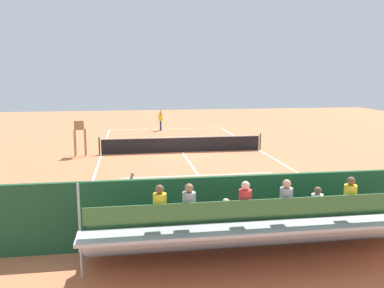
# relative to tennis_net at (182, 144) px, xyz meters

# --- Properties ---
(ground_plane) EXTENTS (60.00, 60.00, 0.00)m
(ground_plane) POSITION_rel_tennis_net_xyz_m (0.00, 0.00, -0.50)
(ground_plane) COLOR #CC7047
(court_line_markings) EXTENTS (10.10, 22.20, 0.01)m
(court_line_markings) POSITION_rel_tennis_net_xyz_m (0.00, -0.04, -0.50)
(court_line_markings) COLOR white
(court_line_markings) RESTS_ON ground
(tennis_net) EXTENTS (10.30, 0.10, 1.07)m
(tennis_net) POSITION_rel_tennis_net_xyz_m (0.00, 0.00, 0.00)
(tennis_net) COLOR black
(tennis_net) RESTS_ON ground
(backdrop_wall) EXTENTS (18.00, 0.16, 2.00)m
(backdrop_wall) POSITION_rel_tennis_net_xyz_m (0.00, 14.00, 0.50)
(backdrop_wall) COLOR #1E4C2D
(backdrop_wall) RESTS_ON ground
(bleacher_stand) EXTENTS (9.06, 2.40, 2.48)m
(bleacher_stand) POSITION_rel_tennis_net_xyz_m (-0.01, 15.40, 0.47)
(bleacher_stand) COLOR #B2B2B7
(bleacher_stand) RESTS_ON ground
(umpire_chair) EXTENTS (0.67, 0.67, 2.14)m
(umpire_chair) POSITION_rel_tennis_net_xyz_m (6.20, 0.25, 0.81)
(umpire_chair) COLOR olive
(umpire_chair) RESTS_ON ground
(courtside_bench) EXTENTS (1.80, 0.40, 0.93)m
(courtside_bench) POSITION_rel_tennis_net_xyz_m (-2.21, 13.27, 0.06)
(courtside_bench) COLOR #33383D
(courtside_bench) RESTS_ON ground
(equipment_bag) EXTENTS (0.90, 0.36, 0.36)m
(equipment_bag) POSITION_rel_tennis_net_xyz_m (-0.28, 13.40, -0.32)
(equipment_bag) COLOR #334C8C
(equipment_bag) RESTS_ON ground
(tennis_player) EXTENTS (0.36, 0.53, 1.93)m
(tennis_player) POSITION_rel_tennis_net_xyz_m (0.56, -10.12, 0.51)
(tennis_player) COLOR navy
(tennis_player) RESTS_ON ground
(tennis_racket) EXTENTS (0.58, 0.40, 0.03)m
(tennis_racket) POSITION_rel_tennis_net_xyz_m (1.72, -10.58, -0.49)
(tennis_racket) COLOR black
(tennis_racket) RESTS_ON ground
(tennis_ball_near) EXTENTS (0.07, 0.07, 0.07)m
(tennis_ball_near) POSITION_rel_tennis_net_xyz_m (2.79, -7.89, -0.47)
(tennis_ball_near) COLOR #CCDB33
(tennis_ball_near) RESTS_ON ground
(tennis_ball_far) EXTENTS (0.07, 0.07, 0.07)m
(tennis_ball_far) POSITION_rel_tennis_net_xyz_m (-0.69, -8.77, -0.47)
(tennis_ball_far) COLOR #CCDB33
(tennis_ball_far) RESTS_ON ground
(line_judge) EXTENTS (0.43, 0.55, 1.93)m
(line_judge) POSITION_rel_tennis_net_xyz_m (3.32, 13.01, 0.51)
(line_judge) COLOR #232328
(line_judge) RESTS_ON ground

